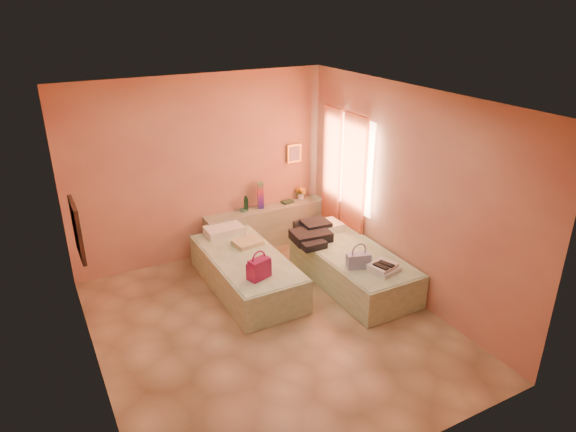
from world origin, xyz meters
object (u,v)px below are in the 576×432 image
headboard_ledge (266,226)px  green_book (287,202)px  water_bottle (246,204)px  bed_left (246,272)px  flower_vase (301,192)px  towel_stack (384,268)px  magenta_handbag (259,268)px  bed_right (353,268)px  blue_handbag (358,261)px

headboard_ledge → green_book: bearing=6.0°
headboard_ledge → water_bottle: bearing=172.4°
bed_left → flower_vase: size_ratio=7.93×
flower_vase → towel_stack: 2.42m
headboard_ledge → green_book: (0.41, 0.04, 0.34)m
green_book → flower_vase: flower_vase is taller
bed_left → water_bottle: (0.52, 1.14, 0.52)m
green_book → towel_stack: green_book is taller
water_bottle → magenta_handbag: 1.87m
green_book → magenta_handbag: size_ratio=0.65×
bed_right → bed_left: bearing=156.1°
flower_vase → towel_stack: size_ratio=0.72×
headboard_ledge → blue_handbag: (0.32, -2.09, 0.27)m
headboard_ledge → bed_right: size_ratio=1.02×
flower_vase → towel_stack: bearing=-92.9°
bed_right → blue_handbag: size_ratio=6.45×
bed_right → towel_stack: 0.70m
green_book → flower_vase: (0.28, 0.03, 0.11)m
bed_left → bed_right: same height
green_book → magenta_handbag: (-1.35, -1.76, -0.03)m
flower_vase → blue_handbag: 2.20m
headboard_ledge → bed_left: (-0.85, -1.10, -0.08)m
magenta_handbag → towel_stack: size_ratio=0.83×
blue_handbag → green_book: bearing=103.7°
bed_right → green_book: 1.80m
flower_vase → blue_handbag: flower_vase is taller
bed_right → flower_vase: 1.86m
green_book → blue_handbag: 2.14m
headboard_ledge → bed_left: headboard_ledge is taller
bed_right → green_book: bearing=93.6°
bed_right → water_bottle: (-0.85, 1.74, 0.52)m
water_bottle → green_book: 0.75m
bed_left → magenta_handbag: 0.74m
bed_left → blue_handbag: (1.17, -0.99, 0.35)m
headboard_ledge → green_book: green_book is taller
bed_left → magenta_handbag: bearing=-98.6°
headboard_ledge → magenta_handbag: (-0.94, -1.72, 0.31)m
flower_vase → green_book: bearing=-173.2°
green_book → flower_vase: size_ratio=0.74×
bed_left → water_bottle: size_ratio=8.37×
water_bottle → flower_vase: (1.01, 0.03, 0.01)m
headboard_ledge → towel_stack: size_ratio=5.86×
headboard_ledge → bed_right: 1.78m
magenta_handbag → water_bottle: bearing=54.1°
water_bottle → magenta_handbag: (-0.61, -1.76, -0.13)m
bed_left → green_book: (1.26, 1.14, 0.42)m
headboard_ledge → blue_handbag: bearing=-81.2°
flower_vase → towel_stack: flower_vase is taller
bed_left → towel_stack: towel_stack is taller
flower_vase → bed_left: bearing=-142.6°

